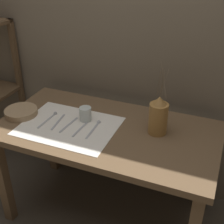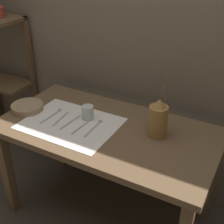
{
  "view_description": "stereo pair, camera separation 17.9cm",
  "coord_description": "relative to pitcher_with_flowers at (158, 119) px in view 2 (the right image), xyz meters",
  "views": [
    {
      "loc": [
        0.62,
        -1.44,
        1.71
      ],
      "look_at": [
        0.04,
        0.0,
        0.83
      ],
      "focal_mm": 50.0,
      "sensor_mm": 36.0,
      "label": 1
    },
    {
      "loc": [
        0.79,
        -1.36,
        1.71
      ],
      "look_at": [
        0.04,
        0.0,
        0.83
      ],
      "focal_mm": 50.0,
      "sensor_mm": 36.0,
      "label": 2
    }
  ],
  "objects": [
    {
      "name": "fork_inner",
      "position": [
        -0.43,
        -0.14,
        -0.1
      ],
      "size": [
        0.02,
        0.19,
        0.0
      ],
      "color": "#A8A8AD",
      "rests_on": "wooden_table"
    },
    {
      "name": "spoon_outer",
      "position": [
        -0.36,
        -0.07,
        -0.1
      ],
      "size": [
        0.02,
        0.2,
        0.02
      ],
      "color": "#A8A8AD",
      "rests_on": "wooden_table"
    },
    {
      "name": "wooden_table",
      "position": [
        -0.29,
        -0.07,
        -0.2
      ],
      "size": [
        1.32,
        0.7,
        0.71
      ],
      "color": "brown",
      "rests_on": "ground_plane"
    },
    {
      "name": "glass_tumbler_near",
      "position": [
        -0.45,
        -0.04,
        -0.06
      ],
      "size": [
        0.07,
        0.07,
        0.09
      ],
      "color": "silver",
      "rests_on": "wooden_table"
    },
    {
      "name": "spoon_inner",
      "position": [
        -0.66,
        -0.08,
        -0.1
      ],
      "size": [
        0.03,
        0.2,
        0.02
      ],
      "color": "#A8A8AD",
      "rests_on": "wooden_table"
    },
    {
      "name": "linen_cloth",
      "position": [
        -0.51,
        -0.13,
        -0.11
      ],
      "size": [
        0.57,
        0.44,
        0.0
      ],
      "color": "white",
      "rests_on": "wooden_table"
    },
    {
      "name": "wooden_shelf_unit",
      "position": [
        -1.46,
        0.24,
        -0.0
      ],
      "size": [
        0.52,
        0.28,
        1.18
      ],
      "color": "brown",
      "rests_on": "ground_plane"
    },
    {
      "name": "pitcher_with_flowers",
      "position": [
        0.0,
        0.0,
        0.0
      ],
      "size": [
        0.11,
        0.11,
        0.43
      ],
      "color": "olive",
      "rests_on": "wooden_table"
    },
    {
      "name": "ground_plane",
      "position": [
        -0.29,
        -0.07,
        -0.82
      ],
      "size": [
        12.0,
        12.0,
        0.0
      ],
      "primitive_type": "plane",
      "color": "#473F35"
    },
    {
      "name": "stone_wall_back",
      "position": [
        -0.29,
        0.39,
        0.38
      ],
      "size": [
        7.0,
        0.06,
        2.4
      ],
      "color": "#6B5E4C",
      "rests_on": "ground_plane"
    },
    {
      "name": "knife_center",
      "position": [
        -0.51,
        -0.13,
        -0.1
      ],
      "size": [
        0.03,
        0.19,
        0.0
      ],
      "color": "#A8A8AD",
      "rests_on": "wooden_table"
    },
    {
      "name": "fork_outer",
      "position": [
        -0.59,
        -0.12,
        -0.1
      ],
      "size": [
        0.03,
        0.19,
        0.0
      ],
      "color": "#A8A8AD",
      "rests_on": "wooden_table"
    },
    {
      "name": "wooden_bowl",
      "position": [
        -0.86,
        -0.13,
        -0.09
      ],
      "size": [
        0.21,
        0.21,
        0.04
      ],
      "color": "#9E7F5B",
      "rests_on": "wooden_table"
    }
  ]
}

